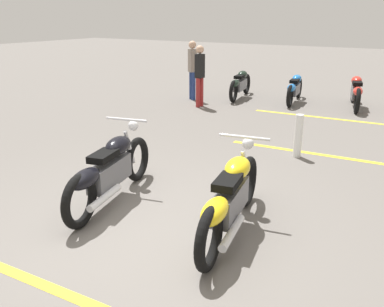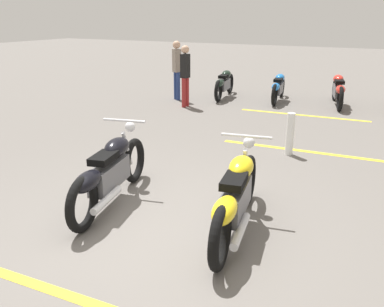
{
  "view_description": "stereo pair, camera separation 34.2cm",
  "coord_description": "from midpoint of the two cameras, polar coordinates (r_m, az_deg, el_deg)",
  "views": [
    {
      "loc": [
        -3.46,
        -2.74,
        2.42
      ],
      "look_at": [
        1.01,
        0.0,
        0.65
      ],
      "focal_mm": 38.65,
      "sensor_mm": 36.0,
      "label": 1
    },
    {
      "loc": [
        -3.62,
        -2.44,
        2.42
      ],
      "look_at": [
        1.01,
        0.0,
        0.65
      ],
      "focal_mm": 38.65,
      "sensor_mm": 36.0,
      "label": 2
    }
  ],
  "objects": [
    {
      "name": "motorcycle_row_right",
      "position": [
        12.64,
        7.41,
        9.49
      ],
      "size": [
        2.09,
        0.48,
        0.79
      ],
      "rotation": [
        0.0,
        0.0,
        0.17
      ],
      "color": "black",
      "rests_on": "ground"
    },
    {
      "name": "ground_plane",
      "position": [
        5.01,
        -4.13,
        -10.27
      ],
      "size": [
        60.0,
        60.0,
        0.0
      ],
      "primitive_type": "plane",
      "color": "#66605B"
    },
    {
      "name": "motorcycle_bright_foreground",
      "position": [
        4.7,
        7.42,
        -6.11
      ],
      "size": [
        2.21,
        0.72,
        1.04
      ],
      "rotation": [
        0.0,
        0.0,
        0.18
      ],
      "color": "black",
      "rests_on": "ground"
    },
    {
      "name": "parking_stripe_mid",
      "position": [
        7.91,
        17.84,
        -0.04
      ],
      "size": [
        0.29,
        3.2,
        0.01
      ],
      "primitive_type": "cube",
      "rotation": [
        0.0,
        0.0,
        1.62
      ],
      "color": "yellow",
      "rests_on": "ground"
    },
    {
      "name": "motorcycle_row_left",
      "position": [
        12.09,
        22.47,
        7.9
      ],
      "size": [
        2.13,
        0.65,
        0.82
      ],
      "rotation": [
        0.0,
        0.0,
        0.25
      ],
      "color": "black",
      "rests_on": "ground"
    },
    {
      "name": "parking_stripe_near",
      "position": [
        4.04,
        -13.77,
        -18.68
      ],
      "size": [
        0.29,
        3.2,
        0.01
      ],
      "primitive_type": "cube",
      "rotation": [
        0.0,
        0.0,
        1.62
      ],
      "color": "yellow",
      "rests_on": "ground"
    },
    {
      "name": "bollard_post",
      "position": [
        7.55,
        15.72,
        2.34
      ],
      "size": [
        0.14,
        0.14,
        0.77
      ],
      "primitive_type": "cylinder",
      "color": "white",
      "rests_on": "ground"
    },
    {
      "name": "bystander_near_row",
      "position": [
        11.29,
        1.96,
        11.03
      ],
      "size": [
        0.28,
        0.21,
        1.64
      ],
      "rotation": [
        0.0,
        0.0,
        1.5
      ],
      "color": "maroon",
      "rests_on": "ground"
    },
    {
      "name": "motorcycle_row_center",
      "position": [
        12.26,
        14.76,
        8.69
      ],
      "size": [
        2.03,
        0.42,
        0.77
      ],
      "rotation": [
        0.0,
        0.0,
        0.14
      ],
      "color": "black",
      "rests_on": "ground"
    },
    {
      "name": "motorcycle_dark_foreground",
      "position": [
        5.54,
        -9.59,
        -2.3
      ],
      "size": [
        2.2,
        0.78,
        1.04
      ],
      "rotation": [
        0.0,
        0.0,
        0.23
      ],
      "color": "black",
      "rests_on": "ground"
    },
    {
      "name": "parking_stripe_far",
      "position": [
        10.76,
        17.85,
        4.81
      ],
      "size": [
        0.29,
        3.2,
        0.01
      ],
      "primitive_type": "cube",
      "rotation": [
        0.0,
        0.0,
        1.62
      ],
      "color": "yellow",
      "rests_on": "ground"
    },
    {
      "name": "bystander_secondary",
      "position": [
        12.26,
        0.87,
        11.8
      ],
      "size": [
        0.29,
        0.3,
        1.7
      ],
      "rotation": [
        0.0,
        0.0,
        2.52
      ],
      "color": "navy",
      "rests_on": "ground"
    }
  ]
}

